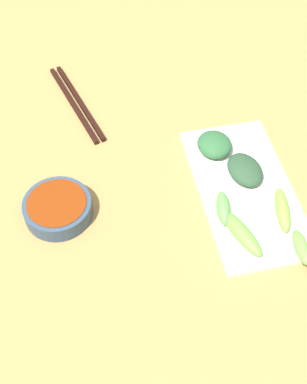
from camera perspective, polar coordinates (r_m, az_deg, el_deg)
tabletop at (r=0.86m, az=1.30°, el=-0.86°), size 2.10×2.10×0.02m
sauce_bowl at (r=0.83m, az=-10.69°, el=-1.68°), size 0.11×0.11×0.03m
serving_plate at (r=0.86m, az=10.26°, el=0.13°), size 0.15×0.30×0.01m
broccoli_leafy_0 at (r=0.87m, az=10.21°, el=2.47°), size 0.07×0.08×0.03m
broccoli_leafy_1 at (r=0.90m, az=6.85°, el=5.30°), size 0.07×0.08×0.03m
broccoli_stalk_2 at (r=0.79m, az=9.83°, el=-4.54°), size 0.06×0.10×0.02m
broccoli_stalk_3 at (r=0.80m, az=16.23°, el=-5.95°), size 0.03×0.06×0.02m
broccoli_stalk_4 at (r=0.81m, az=7.79°, el=-1.78°), size 0.03×0.07×0.03m
broccoli_stalk_5 at (r=0.83m, az=14.24°, el=-1.93°), size 0.04×0.09×0.02m
chopsticks at (r=1.01m, az=-8.63°, el=9.82°), size 0.08×0.23×0.01m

